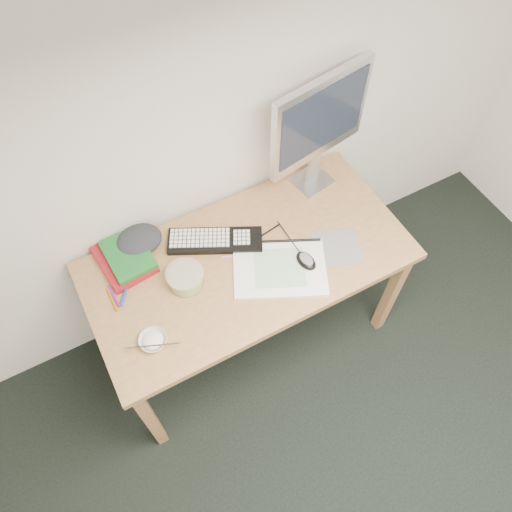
{
  "coord_description": "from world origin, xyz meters",
  "views": [
    {
      "loc": [
        -0.56,
        0.39,
        2.57
      ],
      "look_at": [
        -0.03,
        1.38,
        0.83
      ],
      "focal_mm": 35.0,
      "sensor_mm": 36.0,
      "label": 1
    }
  ],
  "objects_px": {
    "desk": "(248,269)",
    "rice_bowl": "(153,341)",
    "monitor": "(320,122)",
    "sketchpad": "(280,268)",
    "keyboard": "(215,241)"
  },
  "relations": [
    {
      "from": "desk",
      "to": "rice_bowl",
      "type": "relative_size",
      "value": 12.81
    },
    {
      "from": "desk",
      "to": "monitor",
      "type": "bearing_deg",
      "value": 27.6
    },
    {
      "from": "desk",
      "to": "monitor",
      "type": "xyz_separation_m",
      "value": [
        0.48,
        0.25,
        0.45
      ]
    },
    {
      "from": "sketchpad",
      "to": "monitor",
      "type": "bearing_deg",
      "value": 69.0
    },
    {
      "from": "rice_bowl",
      "to": "sketchpad",
      "type": "bearing_deg",
      "value": 5.6
    },
    {
      "from": "monitor",
      "to": "rice_bowl",
      "type": "relative_size",
      "value": 5.42
    },
    {
      "from": "desk",
      "to": "monitor",
      "type": "height_order",
      "value": "monitor"
    },
    {
      "from": "keyboard",
      "to": "sketchpad",
      "type": "bearing_deg",
      "value": -27.73
    },
    {
      "from": "desk",
      "to": "keyboard",
      "type": "xyz_separation_m",
      "value": [
        -0.09,
        0.15,
        0.09
      ]
    },
    {
      "from": "sketchpad",
      "to": "desk",
      "type": "bearing_deg",
      "value": 157.1
    },
    {
      "from": "keyboard",
      "to": "rice_bowl",
      "type": "xyz_separation_m",
      "value": [
        -0.42,
        -0.31,
        0.0
      ]
    },
    {
      "from": "monitor",
      "to": "rice_bowl",
      "type": "xyz_separation_m",
      "value": [
        -0.98,
        -0.42,
        -0.35
      ]
    },
    {
      "from": "sketchpad",
      "to": "rice_bowl",
      "type": "distance_m",
      "value": 0.6
    },
    {
      "from": "keyboard",
      "to": "rice_bowl",
      "type": "distance_m",
      "value": 0.52
    },
    {
      "from": "keyboard",
      "to": "rice_bowl",
      "type": "height_order",
      "value": "rice_bowl"
    }
  ]
}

